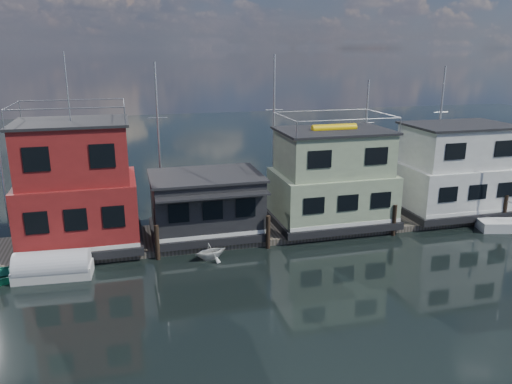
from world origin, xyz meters
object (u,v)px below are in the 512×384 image
object	(u,v)px
houseboat_red	(78,188)
houseboat_dark	(206,204)
day_sailer	(512,225)
houseboat_white	(455,171)
tarp_runabout	(53,267)
houseboat_green	(332,179)
dinghy_white	(211,251)

from	to	relation	value
houseboat_red	houseboat_dark	xyz separation A→B (m)	(8.00, -0.02, -1.69)
houseboat_red	day_sailer	world-z (taller)	houseboat_red
houseboat_red	houseboat_white	xyz separation A→B (m)	(27.00, 0.00, -0.57)
houseboat_red	tarp_runabout	distance (m)	5.35
houseboat_dark	houseboat_green	bearing A→B (deg)	0.12
houseboat_red	dinghy_white	xyz separation A→B (m)	(7.63, -3.61, -3.57)
houseboat_dark	houseboat_green	size ratio (longest dim) A/B	0.88
houseboat_red	houseboat_dark	bearing A→B (deg)	-0.14
tarp_runabout	dinghy_white	xyz separation A→B (m)	(8.98, 0.24, -0.10)
day_sailer	tarp_runabout	bearing A→B (deg)	-166.01
houseboat_white	dinghy_white	size ratio (longest dim) A/B	4.17
tarp_runabout	dinghy_white	world-z (taller)	tarp_runabout
houseboat_dark	houseboat_white	world-z (taller)	houseboat_white
houseboat_dark	day_sailer	distance (m)	21.60
houseboat_red	houseboat_white	bearing A→B (deg)	0.00
houseboat_green	houseboat_red	bearing A→B (deg)	-180.00
dinghy_white	tarp_runabout	bearing A→B (deg)	75.45
tarp_runabout	houseboat_green	bearing A→B (deg)	15.87
houseboat_white	day_sailer	size ratio (longest dim) A/B	1.17
houseboat_white	day_sailer	xyz separation A→B (m)	(2.12, -4.06, -3.11)
houseboat_green	day_sailer	size ratio (longest dim) A/B	1.17
houseboat_dark	houseboat_white	bearing A→B (deg)	0.06
houseboat_green	day_sailer	xyz separation A→B (m)	(12.12, -4.06, -3.13)
houseboat_red	houseboat_green	xyz separation A→B (m)	(17.00, 0.00, -0.55)
houseboat_green	day_sailer	world-z (taller)	houseboat_green
tarp_runabout	houseboat_red	bearing A→B (deg)	74.59
houseboat_red	houseboat_white	world-z (taller)	houseboat_red
day_sailer	tarp_runabout	world-z (taller)	day_sailer
houseboat_red	houseboat_dark	world-z (taller)	houseboat_red
tarp_runabout	dinghy_white	distance (m)	8.99
day_sailer	dinghy_white	size ratio (longest dim) A/B	3.58
houseboat_dark	day_sailer	bearing A→B (deg)	-10.83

